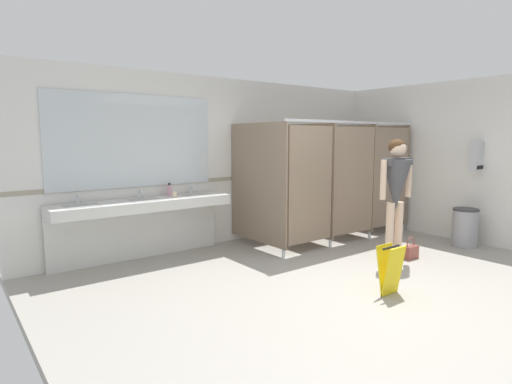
{
  "coord_description": "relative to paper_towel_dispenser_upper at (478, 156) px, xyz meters",
  "views": [
    {
      "loc": [
        -3.86,
        -3.11,
        1.72
      ],
      "look_at": [
        -1.08,
        0.55,
        1.12
      ],
      "focal_mm": 29.25,
      "sensor_mm": 36.0,
      "label": 1
    }
  ],
  "objects": [
    {
      "name": "soap_dispenser",
      "position": [
        -4.19,
        2.45,
        -0.48
      ],
      "size": [
        0.07,
        0.07,
        0.19
      ],
      "color": "#D899B2",
      "rests_on": "vanity_counter"
    },
    {
      "name": "person_standing",
      "position": [
        -1.89,
        0.19,
        -0.35
      ],
      "size": [
        0.59,
        0.44,
        1.7
      ],
      "color": "beige",
      "rests_on": "ground_plane"
    },
    {
      "name": "wall_back",
      "position": [
        -3.0,
        2.64,
        -0.1
      ],
      "size": [
        6.74,
        0.12,
        2.67
      ],
      "primitive_type": "cube",
      "color": "silver",
      "rests_on": "ground_plane"
    },
    {
      "name": "wall_side_right",
      "position": [
        0.13,
        -0.06,
        -0.1
      ],
      "size": [
        0.12,
        5.88,
        2.67
      ],
      "primitive_type": "cube",
      "color": "silver",
      "rests_on": "ground_plane"
    },
    {
      "name": "wall_back_tile_band",
      "position": [
        -3.0,
        2.58,
        -0.39
      ],
      "size": [
        6.74,
        0.01,
        0.06
      ],
      "primitive_type": "cube",
      "color": "#9E937F",
      "rests_on": "wall_back"
    },
    {
      "name": "bathroom_stalls",
      "position": [
        -1.52,
        1.66,
        -0.39
      ],
      "size": [
        3.0,
        1.37,
        1.99
      ],
      "color": "#84705B",
      "rests_on": "ground_plane"
    },
    {
      "name": "handbag",
      "position": [
        -1.57,
        0.13,
        -1.33
      ],
      "size": [
        0.25,
        0.13,
        0.32
      ],
      "color": "#934C42",
      "rests_on": "ground_plane"
    },
    {
      "name": "mirror_panel",
      "position": [
        -4.65,
        2.57,
        0.24
      ],
      "size": [
        2.38,
        0.02,
        1.3
      ],
      "primitive_type": "cube",
      "color": "silver",
      "rests_on": "wall_back"
    },
    {
      "name": "vanity_counter",
      "position": [
        -4.65,
        2.37,
        -0.79
      ],
      "size": [
        2.48,
        0.55,
        0.99
      ],
      "color": "silver",
      "rests_on": "ground_plane"
    },
    {
      "name": "paper_towel_dispenser_upper",
      "position": [
        0.0,
        0.0,
        0.0
      ],
      "size": [
        0.35,
        0.13,
        0.48
      ],
      "color": "#B7BABF",
      "rests_on": "wall_side_right"
    },
    {
      "name": "paper_cup",
      "position": [
        -4.21,
        2.25,
        -0.52
      ],
      "size": [
        0.07,
        0.07,
        0.08
      ],
      "primitive_type": "cylinder",
      "color": "beige",
      "rests_on": "vanity_counter"
    },
    {
      "name": "ground_plane",
      "position": [
        -3.0,
        -0.06,
        -1.49
      ],
      "size": [
        6.74,
        5.88,
        0.1
      ],
      "primitive_type": "cube",
      "color": "#9E998E"
    },
    {
      "name": "wet_floor_sign",
      "position": [
        -2.99,
        -0.53,
        -1.15
      ],
      "size": [
        0.28,
        0.19,
        0.55
      ],
      "color": "yellow",
      "rests_on": "ground_plane"
    },
    {
      "name": "trash_bin",
      "position": [
        -0.27,
        0.0,
        -1.13
      ],
      "size": [
        0.39,
        0.39,
        0.61
      ],
      "color": "#99999E",
      "rests_on": "ground_plane"
    }
  ]
}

